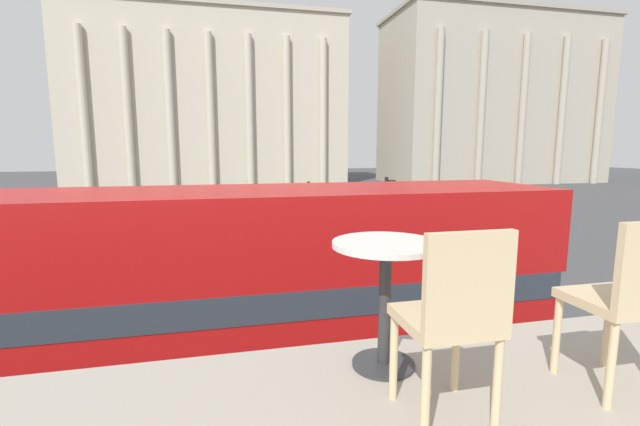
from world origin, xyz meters
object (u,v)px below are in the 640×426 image
object	(u,v)px
car_white	(361,232)
pedestrian_black	(190,224)
cafe_chair_1	(627,296)
traffic_light_near	(388,218)
plaza_building_right	(492,101)
pedestrian_yellow	(259,205)
plaza_building_left	(211,101)
double_decker_bus	(241,294)
pedestrian_white	(221,203)
traffic_light_mid	(310,207)
cafe_chair_0	(453,315)
cafe_dining_table	(385,276)

from	to	relation	value
car_white	pedestrian_black	bearing A→B (deg)	37.49
cafe_chair_1	traffic_light_near	bearing A→B (deg)	68.20
plaza_building_right	pedestrian_yellow	xyz separation A→B (m)	(-36.01, -27.01, -10.60)
pedestrian_black	car_white	bearing A→B (deg)	118.53
plaza_building_left	car_white	distance (m)	43.21
double_decker_bus	pedestrian_yellow	bearing A→B (deg)	85.87
plaza_building_right	pedestrian_yellow	world-z (taller)	plaza_building_right
car_white	pedestrian_white	distance (m)	12.78
plaza_building_left	traffic_light_mid	world-z (taller)	plaza_building_left
traffic_light_near	car_white	distance (m)	7.09
traffic_light_near	pedestrian_white	bearing A→B (deg)	106.48
double_decker_bus	pedestrian_yellow	distance (m)	22.24
double_decker_bus	traffic_light_near	bearing A→B (deg)	50.30
traffic_light_mid	pedestrian_white	distance (m)	12.95
plaza_building_left	pedestrian_white	size ratio (longest dim) A/B	20.99
plaza_building_left	traffic_light_mid	xyz separation A→B (m)	(4.75, -42.63, -8.90)
cafe_chair_0	traffic_light_near	bearing A→B (deg)	63.75
plaza_building_right	car_white	size ratio (longest dim) A/B	7.31
traffic_light_near	cafe_dining_table	bearing A→B (deg)	-112.17
pedestrian_black	double_decker_bus	bearing A→B (deg)	53.67
double_decker_bus	plaza_building_left	size ratio (longest dim) A/B	0.30
double_decker_bus	pedestrian_black	bearing A→B (deg)	98.75
cafe_chair_0	plaza_building_left	size ratio (longest dim) A/B	0.03
cafe_chair_0	car_white	distance (m)	18.97
cafe_chair_1	traffic_light_near	distance (m)	11.63
double_decker_bus	cafe_chair_1	size ratio (longest dim) A/B	11.84
cafe_chair_0	pedestrian_white	size ratio (longest dim) A/B	0.54
pedestrian_yellow	plaza_building_left	bearing A→B (deg)	-118.62
cafe_chair_0	pedestrian_white	xyz separation A→B (m)	(-1.03, 28.79, -3.00)
traffic_light_mid	cafe_chair_1	bearing A→B (deg)	-96.26
traffic_light_near	car_white	bearing A→B (deg)	78.65
cafe_dining_table	plaza_building_right	xyz separation A→B (m)	(37.58, 54.05, 7.55)
double_decker_bus	traffic_light_mid	distance (m)	11.51
traffic_light_mid	pedestrian_black	xyz separation A→B (m)	(-5.39, 4.01, -1.23)
cafe_chair_1	pedestrian_black	world-z (taller)	cafe_chair_1
plaza_building_right	pedestrian_black	distance (m)	53.71
cafe_chair_0	double_decker_bus	bearing A→B (deg)	91.82
cafe_chair_1	double_decker_bus	bearing A→B (deg)	101.55
plaza_building_left	plaza_building_right	size ratio (longest dim) A/B	1.16
double_decker_bus	cafe_chair_1	world-z (taller)	cafe_chair_1
plaza_building_right	traffic_light_near	distance (m)	55.51
traffic_light_mid	pedestrian_white	bearing A→B (deg)	107.16
double_decker_bus	traffic_light_mid	xyz separation A→B (m)	(3.49, 10.97, -0.06)
cafe_chair_0	cafe_dining_table	bearing A→B (deg)	94.26
cafe_chair_0	car_white	bearing A→B (deg)	67.18
double_decker_bus	cafe_chair_0	size ratio (longest dim) A/B	11.84
cafe_chair_0	plaza_building_right	distance (m)	66.66
cafe_dining_table	pedestrian_black	world-z (taller)	cafe_dining_table
car_white	pedestrian_yellow	bearing A→B (deg)	-11.92
cafe_chair_0	pedestrian_black	world-z (taller)	cafe_chair_0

